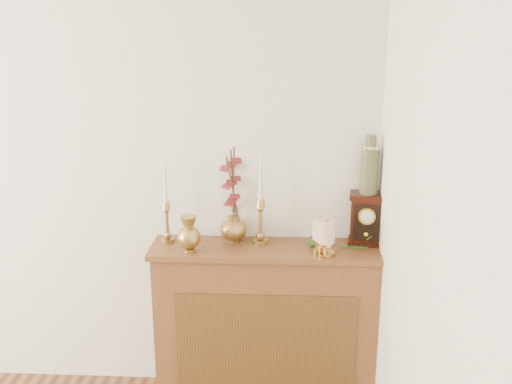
# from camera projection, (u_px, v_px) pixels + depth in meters

# --- Properties ---
(console_shelf) EXTENTS (1.24, 0.34, 0.93)m
(console_shelf) POSITION_uv_depth(u_px,v_px,m) (266.00, 329.00, 3.34)
(console_shelf) COLOR brown
(console_shelf) RESTS_ON ground
(candlestick_left) EXTENTS (0.08, 0.08, 0.47)m
(candlestick_left) POSITION_uv_depth(u_px,v_px,m) (167.00, 215.00, 3.23)
(candlestick_left) COLOR #A28441
(candlestick_left) RESTS_ON console_shelf
(candlestick_center) EXTENTS (0.09, 0.09, 0.52)m
(candlestick_center) POSITION_uv_depth(u_px,v_px,m) (260.00, 214.00, 3.20)
(candlestick_center) COLOR #A28441
(candlestick_center) RESTS_ON console_shelf
(bud_vase) EXTENTS (0.12, 0.12, 0.20)m
(bud_vase) POSITION_uv_depth(u_px,v_px,m) (189.00, 235.00, 3.10)
(bud_vase) COLOR #A28441
(bud_vase) RESTS_ON console_shelf
(ginger_jar) EXTENTS (0.22, 0.23, 0.54)m
(ginger_jar) POSITION_uv_depth(u_px,v_px,m) (232.00, 197.00, 3.24)
(ginger_jar) COLOR #A28441
(ginger_jar) RESTS_ON console_shelf
(pillar_candle_left) EXTENTS (0.10, 0.10, 0.20)m
(pillar_candle_left) POSITION_uv_depth(u_px,v_px,m) (321.00, 233.00, 3.11)
(pillar_candle_left) COLOR #BF8C42
(pillar_candle_left) RESTS_ON console_shelf
(pillar_candle_right) EXTENTS (0.10, 0.10, 0.19)m
(pillar_candle_right) POSITION_uv_depth(u_px,v_px,m) (326.00, 236.00, 3.06)
(pillar_candle_right) COLOR #BF8C42
(pillar_candle_right) RESTS_ON console_shelf
(ivy_garland) EXTENTS (0.41, 0.20, 0.07)m
(ivy_garland) POSITION_uv_depth(u_px,v_px,m) (341.00, 244.00, 3.21)
(ivy_garland) COLOR #2E5E24
(ivy_garland) RESTS_ON console_shelf
(mantel_clock) EXTENTS (0.21, 0.16, 0.28)m
(mantel_clock) POSITION_uv_depth(u_px,v_px,m) (367.00, 219.00, 3.21)
(mantel_clock) COLOR #36140A
(mantel_clock) RESTS_ON console_shelf
(ceramic_vase) EXTENTS (0.10, 0.10, 0.31)m
(ceramic_vase) POSITION_uv_depth(u_px,v_px,m) (370.00, 168.00, 3.13)
(ceramic_vase) COLOR #193226
(ceramic_vase) RESTS_ON mantel_clock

